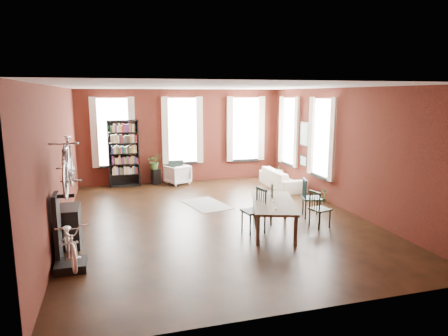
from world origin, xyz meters
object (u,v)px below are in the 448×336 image
object	(u,v)px
dining_chair_b	(263,203)
bookshelf	(124,153)
dining_table	(273,216)
dining_chair_d	(312,198)
cream_sofa	(282,176)
bicycle_floor	(69,221)
console_table	(70,226)
bike_trainer	(71,266)
plant_stand	(156,176)
white_armchair	(178,174)
dining_chair_a	(253,211)
dining_chair_c	(320,209)

from	to	relation	value
dining_chair_b	bookshelf	xyz separation A→B (m)	(-3.01, 4.94, 0.61)
bookshelf	dining_table	bearing A→B (deg)	-61.37
dining_chair_d	cream_sofa	distance (m)	3.19
dining_table	bookshelf	distance (m)	6.34
dining_chair_d	bicycle_floor	bearing A→B (deg)	123.47
bookshelf	console_table	world-z (taller)	bookshelf
cream_sofa	bicycle_floor	world-z (taller)	bicycle_floor
bike_trainer	console_table	bearing A→B (deg)	94.81
bookshelf	plant_stand	distance (m)	1.33
bicycle_floor	white_armchair	bearing A→B (deg)	53.23
console_table	plant_stand	world-z (taller)	console_table
dining_chair_a	dining_chair_c	world-z (taller)	dining_chair_a
dining_table	dining_chair_c	xyz separation A→B (m)	(1.13, -0.07, 0.10)
dining_chair_c	bike_trainer	size ratio (longest dim) A/B	1.66
dining_chair_a	dining_chair_c	distance (m)	1.60
console_table	white_armchair	bearing A→B (deg)	58.83
dining_table	bike_trainer	xyz separation A→B (m)	(-4.19, -0.93, -0.26)
dining_chair_b	cream_sofa	bearing A→B (deg)	170.11
dining_chair_c	plant_stand	distance (m)	6.40
dining_table	plant_stand	xyz separation A→B (m)	(-1.99, 5.52, -0.08)
bookshelf	plant_stand	xyz separation A→B (m)	(1.03, -0.00, -0.84)
dining_table	dining_chair_b	size ratio (longest dim) A/B	2.01
dining_chair_c	white_armchair	size ratio (longest dim) A/B	1.19
bookshelf	bike_trainer	world-z (taller)	bookshelf
dining_chair_c	bike_trainer	bearing A→B (deg)	85.90
dining_chair_b	bookshelf	world-z (taller)	bookshelf
dining_chair_a	console_table	xyz separation A→B (m)	(-3.84, 0.30, -0.09)
dining_chair_b	bookshelf	distance (m)	5.82
dining_table	white_armchair	size ratio (longest dim) A/B	2.72
dining_chair_a	plant_stand	size ratio (longest dim) A/B	1.88
dining_chair_d	plant_stand	xyz separation A→B (m)	(-3.32, 4.82, -0.22)
bicycle_floor	dining_table	bearing A→B (deg)	0.81
dining_chair_a	dining_chair_b	world-z (taller)	same
dining_table	dining_chair_d	world-z (taller)	dining_chair_d
bookshelf	cream_sofa	world-z (taller)	bookshelf
white_armchair	dining_chair_c	bearing A→B (deg)	90.09
cream_sofa	plant_stand	distance (m)	4.28
dining_table	dining_chair_b	distance (m)	0.61
dining_chair_c	cream_sofa	distance (m)	3.97
white_armchair	cream_sofa	size ratio (longest dim) A/B	0.35
plant_stand	white_armchair	bearing A→B (deg)	-15.73
white_armchair	cream_sofa	distance (m)	3.54
dining_chair_b	plant_stand	size ratio (longest dim) A/B	1.88
dining_chair_a	dining_chair_d	world-z (taller)	dining_chair_a
bike_trainer	plant_stand	xyz separation A→B (m)	(2.20, 6.45, 0.19)
dining_table	bookshelf	bearing A→B (deg)	136.83
dining_chair_b	bike_trainer	world-z (taller)	dining_chair_b
dining_chair_b	bookshelf	size ratio (longest dim) A/B	0.45
console_table	dining_table	bearing A→B (deg)	-4.31
dining_chair_d	plant_stand	size ratio (longest dim) A/B	1.84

